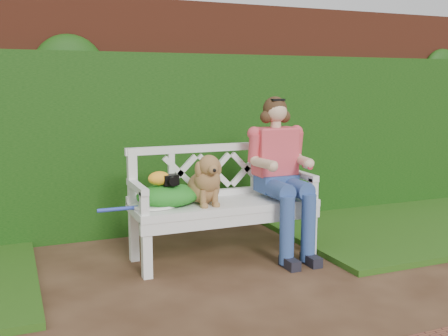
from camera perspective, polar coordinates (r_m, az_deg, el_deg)
name	(u,v)px	position (r m, az deg, el deg)	size (l,w,h in m)	color
ground	(216,295)	(3.66, -0.93, -13.69)	(60.00, 60.00, 0.00)	#362113
brick_wall	(144,117)	(5.19, -8.70, 5.53)	(10.00, 0.30, 2.20)	maroon
ivy_hedge	(150,145)	(5.00, -8.03, 2.54)	(10.00, 0.18, 1.70)	#244F13
grass_right	(404,224)	(5.60, 19.03, -5.76)	(2.60, 2.00, 0.05)	#1A340F
garden_bench	(224,229)	(4.32, 0.00, -6.70)	(1.58, 0.60, 0.48)	white
seated_woman	(277,180)	(4.41, 5.82, -1.28)	(0.53, 0.70, 1.25)	#C73435
dog	(205,179)	(4.11, -2.11, -1.15)	(0.27, 0.37, 0.41)	#AD8041
tennis_racket	(151,206)	(4.05, -7.95, -4.13)	(0.63, 0.26, 0.03)	silver
green_bag	(168,195)	(4.10, -6.12, -2.93)	(0.50, 0.38, 0.17)	#328D31
camera_item	(170,180)	(4.05, -5.89, -1.29)	(0.12, 0.09, 0.08)	black
baseball_glove	(159,178)	(4.04, -7.07, -1.12)	(0.17, 0.13, 0.11)	orange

